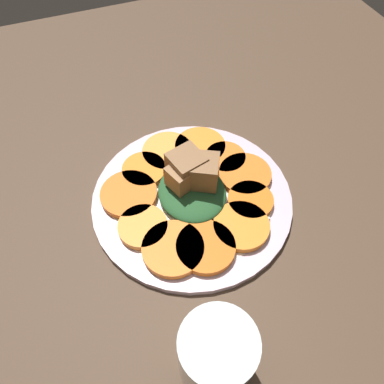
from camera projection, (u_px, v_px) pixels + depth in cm
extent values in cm
cube|color=#4C3828|center=(192.00, 204.00, 56.83)|extent=(120.00, 120.00, 2.00)
cylinder|color=silver|center=(192.00, 198.00, 55.62)|extent=(29.46, 29.46, 1.00)
cylinder|color=white|center=(192.00, 198.00, 55.58)|extent=(23.57, 23.57, 1.00)
cylinder|color=orange|center=(143.00, 227.00, 51.46)|extent=(6.90, 6.90, 1.01)
cylinder|color=orange|center=(173.00, 249.00, 49.48)|extent=(8.34, 8.34, 1.01)
cylinder|color=orange|center=(206.00, 247.00, 49.62)|extent=(7.98, 7.98, 1.01)
cylinder|color=orange|center=(241.00, 226.00, 51.51)|extent=(7.79, 7.79, 1.01)
cylinder|color=orange|center=(250.00, 201.00, 54.04)|extent=(6.61, 6.61, 1.01)
cylinder|color=orange|center=(245.00, 174.00, 56.89)|extent=(7.98, 7.98, 1.01)
cylinder|color=orange|center=(225.00, 158.00, 58.84)|extent=(6.33, 6.33, 1.01)
cylinder|color=orange|center=(200.00, 147.00, 60.25)|extent=(8.11, 8.11, 1.01)
cylinder|color=orange|center=(168.00, 152.00, 59.62)|extent=(8.04, 8.04, 1.01)
cylinder|color=orange|center=(144.00, 170.00, 57.40)|extent=(6.75, 6.75, 1.01)
cylinder|color=orange|center=(129.00, 194.00, 54.70)|extent=(8.33, 8.33, 1.01)
ellipsoid|color=#235128|center=(192.00, 192.00, 54.31)|extent=(10.87, 9.78, 2.04)
cube|color=brown|center=(203.00, 171.00, 52.55)|extent=(5.75, 5.75, 4.24)
cube|color=olive|center=(181.00, 177.00, 52.44)|extent=(4.45, 4.45, 3.45)
cube|color=brown|center=(189.00, 166.00, 52.92)|extent=(5.48, 5.48, 4.49)
cube|color=silver|center=(221.00, 163.00, 58.59)|extent=(11.94, 2.21, 0.40)
cube|color=silver|center=(243.00, 194.00, 55.08)|extent=(1.65, 2.43, 0.40)
cube|color=silver|center=(260.00, 207.00, 53.74)|extent=(4.69, 0.74, 0.40)
cube|color=silver|center=(256.00, 209.00, 53.56)|extent=(4.69, 0.74, 0.40)
cube|color=silver|center=(252.00, 211.00, 53.38)|extent=(4.69, 0.74, 0.40)
cube|color=silver|center=(248.00, 212.00, 53.21)|extent=(4.69, 0.74, 0.40)
cylinder|color=silver|center=(216.00, 356.00, 38.28)|extent=(7.81, 7.81, 10.31)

